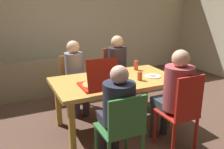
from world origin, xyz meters
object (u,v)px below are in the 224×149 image
person_0 (75,71)px  drinking_glass_1 (136,65)px  person_3 (118,64)px  chair_2 (182,111)px  pizza_box_0 (97,84)px  couch (25,81)px  chair_0 (73,81)px  person_1 (117,107)px  dining_table (115,84)px  drinking_glass_0 (140,76)px  chair_3 (115,73)px  person_2 (175,91)px  chair_1 (123,128)px  plate_0 (114,77)px  plate_1 (153,76)px

person_0 → drinking_glass_1: (0.87, -0.44, 0.11)m
person_0 → person_3: bearing=2.8°
chair_2 → pizza_box_0: size_ratio=2.10×
pizza_box_0 → couch: (-0.69, 2.13, -0.52)m
person_0 → chair_2: bearing=-64.3°
chair_0 → person_1: person_1 is taller
dining_table → person_1: size_ratio=1.48×
person_3 → drinking_glass_0: size_ratio=9.94×
chair_0 → couch: chair_0 is taller
chair_0 → chair_3: (0.79, 0.02, 0.04)m
person_3 → couch: person_3 is taller
person_1 → pizza_box_0: person_1 is taller
chair_2 → person_3: size_ratio=0.83×
person_1 → person_2: size_ratio=0.93×
chair_0 → chair_2: chair_2 is taller
chair_1 → person_3: bearing=65.1°
plate_0 → drinking_glass_1: 0.53m
chair_0 → plate_1: bearing=-47.6°
plate_0 → person_0: bearing=120.9°
couch → person_3: bearing=-37.6°
dining_table → plate_0: size_ratio=8.60×
drinking_glass_1 → chair_1: bearing=-125.2°
dining_table → drinking_glass_1: size_ratio=11.63×
drinking_glass_1 → drinking_glass_0: bearing=-114.4°
couch → chair_1: bearing=-76.5°
chair_2 → person_0: bearing=115.7°
person_2 → pizza_box_0: 0.96m
person_1 → drinking_glass_0: bearing=43.5°
drinking_glass_0 → couch: (-1.34, 2.10, -0.53)m
chair_0 → plate_1: size_ratio=3.83×
person_2 → chair_0: bearing=115.7°
dining_table → person_0: 0.81m
chair_1 → person_0: bearing=90.0°
chair_1 → couch: size_ratio=0.45×
person_2 → plate_1: (0.12, 0.65, -0.01)m
plate_1 → chair_2: bearing=-98.5°
dining_table → person_0: bearing=116.3°
chair_3 → couch: 1.81m
person_0 → chair_2: person_0 is taller
person_1 → plate_0: (0.38, 0.90, 0.03)m
chair_1 → plate_0: chair_1 is taller
person_2 → chair_1: bearing=-167.7°
person_0 → person_1: bearing=-90.0°
pizza_box_0 → plate_1: pizza_box_0 is taller
person_3 → couch: size_ratio=0.61×
dining_table → chair_1: 1.02m
pizza_box_0 → couch: bearing=108.0°
drinking_glass_1 → couch: 2.31m
dining_table → person_2: 0.89m
chair_0 → chair_1: same height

